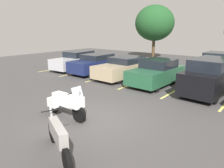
% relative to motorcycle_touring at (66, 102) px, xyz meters
% --- Properties ---
extents(ground, '(44.00, 44.00, 0.10)m').
position_rel_motorcycle_touring_xyz_m(ground, '(0.88, 0.62, -0.69)').
color(ground, '#423F3F').
extents(motorcycle_touring, '(2.21, 0.87, 1.37)m').
position_rel_motorcycle_touring_xyz_m(motorcycle_touring, '(0.00, 0.00, 0.00)').
color(motorcycle_touring, black).
rests_on(motorcycle_touring, ground).
extents(motorcycle_second, '(2.17, 1.09, 1.27)m').
position_rel_motorcycle_touring_xyz_m(motorcycle_second, '(1.86, -1.81, -0.08)').
color(motorcycle_second, black).
rests_on(motorcycle_second, ground).
extents(parking_stripes, '(16.42, 5.13, 0.01)m').
position_rel_motorcycle_touring_xyz_m(parking_stripes, '(-0.86, 7.02, -0.63)').
color(parking_stripes, '#EAE066').
rests_on(parking_stripes, ground).
extents(car_silver, '(2.10, 4.76, 1.54)m').
position_rel_motorcycle_touring_xyz_m(car_silver, '(-7.49, 7.30, 0.12)').
color(car_silver, '#B7B7BC').
rests_on(car_silver, ground).
extents(car_navy, '(1.93, 4.42, 1.48)m').
position_rel_motorcycle_touring_xyz_m(car_navy, '(-5.14, 7.17, 0.11)').
color(car_navy, navy).
rests_on(car_navy, ground).
extents(car_tan, '(2.09, 4.94, 1.47)m').
position_rel_motorcycle_touring_xyz_m(car_tan, '(-2.41, 7.26, 0.09)').
color(car_tan, tan).
rests_on(car_tan, ground).
extents(car_green, '(2.06, 4.30, 1.57)m').
position_rel_motorcycle_touring_xyz_m(car_green, '(0.32, 6.91, 0.12)').
color(car_green, '#235638').
rests_on(car_green, ground).
extents(car_black, '(2.05, 4.37, 1.91)m').
position_rel_motorcycle_touring_xyz_m(car_black, '(3.45, 6.90, 0.31)').
color(car_black, black).
rests_on(car_black, ground).
extents(car_far_white, '(1.96, 4.65, 1.49)m').
position_rel_motorcycle_touring_xyz_m(car_far_white, '(1.94, 14.50, 0.09)').
color(car_far_white, white).
rests_on(car_far_white, ground).
extents(tree_center_right, '(4.37, 4.37, 5.99)m').
position_rel_motorcycle_touring_xyz_m(tree_center_right, '(-5.53, 17.36, 3.38)').
color(tree_center_right, '#4C3823').
rests_on(tree_center_right, ground).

